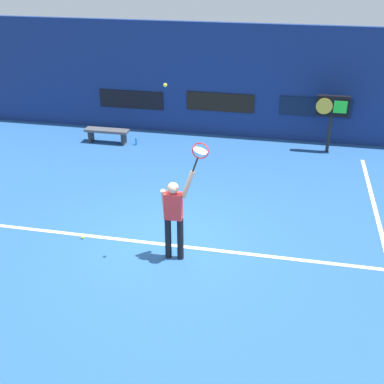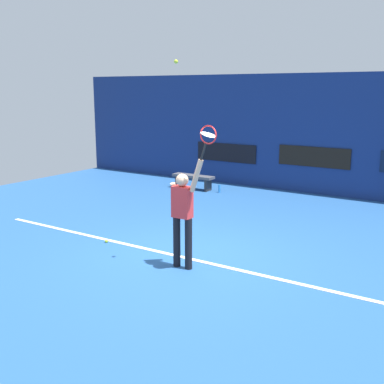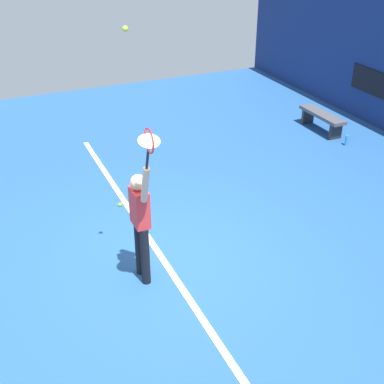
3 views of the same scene
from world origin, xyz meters
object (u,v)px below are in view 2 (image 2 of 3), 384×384
(tennis_player, at_px, (183,212))
(spare_ball, at_px, (106,241))
(court_bench, at_px, (193,179))
(water_bottle, at_px, (219,189))
(tennis_racket, at_px, (208,137))
(tennis_ball, at_px, (176,62))

(tennis_player, relative_size, spare_ball, 29.04)
(court_bench, relative_size, water_bottle, 5.83)
(tennis_player, bearing_deg, tennis_racket, -0.48)
(tennis_player, height_order, spare_ball, tennis_player)
(tennis_player, relative_size, water_bottle, 8.23)
(tennis_ball, bearing_deg, tennis_player, 11.36)
(tennis_player, distance_m, court_bench, 6.89)
(water_bottle, xyz_separation_m, spare_ball, (0.53, -5.55, -0.09))
(tennis_player, distance_m, spare_ball, 2.35)
(tennis_racket, relative_size, water_bottle, 2.61)
(water_bottle, bearing_deg, tennis_player, -65.62)
(tennis_ball, distance_m, court_bench, 7.54)
(court_bench, xyz_separation_m, water_bottle, (0.96, 0.00, -0.22))
(court_bench, xyz_separation_m, spare_ball, (1.49, -5.55, -0.30))
(tennis_racket, bearing_deg, tennis_player, 179.52)
(tennis_ball, bearing_deg, court_bench, 120.89)
(tennis_player, bearing_deg, water_bottle, 114.38)
(water_bottle, height_order, spare_ball, water_bottle)
(tennis_player, height_order, court_bench, tennis_player)
(tennis_racket, distance_m, tennis_ball, 1.34)
(tennis_player, relative_size, tennis_racket, 3.15)
(tennis_racket, xyz_separation_m, spare_ball, (-2.62, 0.29, -2.32))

